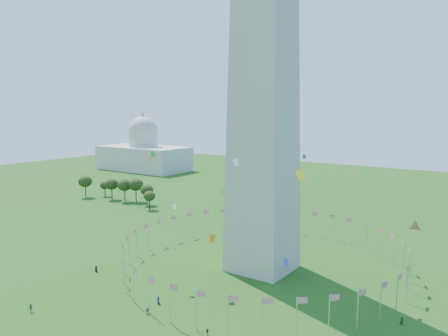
% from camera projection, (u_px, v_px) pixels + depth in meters
% --- Properties ---
extents(flag_ring, '(80.24, 80.24, 9.00)m').
position_uv_depth(flag_ring, '(262.00, 254.00, 127.38)').
color(flag_ring, silver).
rests_on(flag_ring, ground).
extents(capitol_building, '(70.00, 35.00, 46.00)m').
position_uv_depth(capitol_building, '(143.00, 140.00, 332.74)').
color(capitol_building, beige).
rests_on(capitol_building, ground).
extents(crowd, '(98.06, 65.31, 1.95)m').
position_uv_depth(crowd, '(173.00, 334.00, 88.71)').
color(crowd, '#242424').
rests_on(crowd, ground).
extents(kites_aloft, '(111.77, 74.68, 32.15)m').
position_uv_depth(kites_aloft, '(249.00, 216.00, 100.18)').
color(kites_aloft, green).
rests_on(kites_aloft, ground).
extents(tree_line_west, '(54.76, 15.30, 11.75)m').
position_uv_depth(tree_line_west, '(120.00, 191.00, 221.15)').
color(tree_line_west, '#2F4918').
rests_on(tree_line_west, ground).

